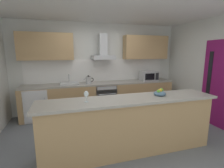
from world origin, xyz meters
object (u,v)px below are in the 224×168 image
oven (105,97)px  kettle (89,80)px  microwave (149,76)px  refrigerator (37,104)px  fruit_bowl (160,93)px  wine_glass (86,94)px  sink (69,83)px  range_hood (103,51)px

oven → kettle: kettle is taller
oven → microwave: 1.52m
refrigerator → microwave: 3.29m
oven → fruit_bowl: size_ratio=3.64×
oven → microwave: microwave is taller
refrigerator → microwave: (3.23, -0.03, 0.62)m
kettle → wine_glass: 2.05m
microwave → sink: (-2.38, 0.04, -0.12)m
oven → wine_glass: size_ratio=4.50×
refrigerator → kettle: bearing=-1.3°
oven → microwave: bearing=-1.1°
oven → refrigerator: oven is taller
microwave → range_hood: 1.59m
refrigerator → wine_glass: bearing=-63.4°
oven → wine_glass: (-0.80, -2.05, 0.65)m
microwave → oven: bearing=178.9°
range_hood → fruit_bowl: range_hood is taller
range_hood → microwave: bearing=-6.4°
refrigerator → fruit_bowl: bearing=-40.5°
microwave → sink: microwave is taller
microwave → sink: bearing=179.1°
microwave → range_hood: bearing=173.6°
wine_glass → refrigerator: bearing=116.6°
oven → wine_glass: bearing=-111.4°
range_hood → oven: bearing=-90.0°
sink → fruit_bowl: bearing=-53.3°
sink → range_hood: size_ratio=0.69×
kettle → wine_glass: size_ratio=1.62×
range_hood → wine_glass: 2.42m
refrigerator → wine_glass: (1.02, -2.05, 0.69)m
microwave → kettle: microwave is taller
sink → fruit_bowl: 2.54m
microwave → wine_glass: (-2.21, -2.02, 0.06)m
kettle → range_hood: 0.92m
range_hood → sink: bearing=-173.1°
oven → sink: sink is taller
microwave → wine_glass: size_ratio=2.81×
oven → fruit_bowl: (0.53, -2.02, 0.58)m
refrigerator → microwave: microwave is taller
microwave → fruit_bowl: 2.17m
sink → range_hood: range_hood is taller
kettle → range_hood: (0.46, 0.16, 0.78)m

